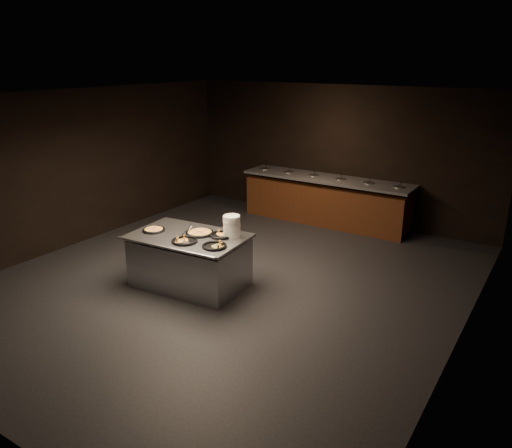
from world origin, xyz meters
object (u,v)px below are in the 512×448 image
object	(u,v)px
serving_counter	(190,261)
plate_stack	(232,226)
pan_cheese_whole	(200,233)
pan_veggie_whole	(154,230)

from	to	relation	value
serving_counter	plate_stack	world-z (taller)	plate_stack
pan_cheese_whole	pan_veggie_whole	bearing A→B (deg)	-157.60
plate_stack	pan_cheese_whole	xyz separation A→B (m)	(-0.49, -0.17, -0.14)
serving_counter	pan_veggie_whole	xyz separation A→B (m)	(-0.59, -0.14, 0.46)
pan_cheese_whole	serving_counter	bearing A→B (deg)	-126.47
serving_counter	plate_stack	xyz separation A→B (m)	(0.59, 0.32, 0.60)
serving_counter	pan_veggie_whole	distance (m)	0.76
pan_cheese_whole	plate_stack	bearing A→B (deg)	19.74
pan_veggie_whole	plate_stack	bearing A→B (deg)	21.32
plate_stack	pan_veggie_whole	xyz separation A→B (m)	(-1.18, -0.46, -0.14)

